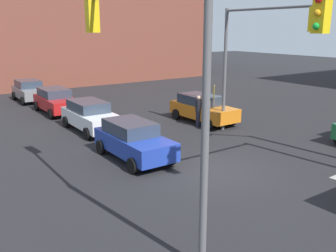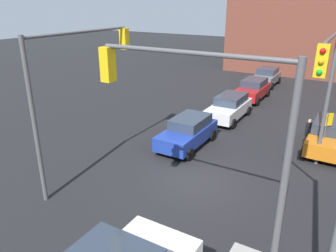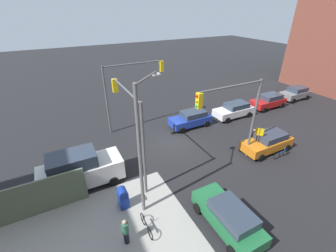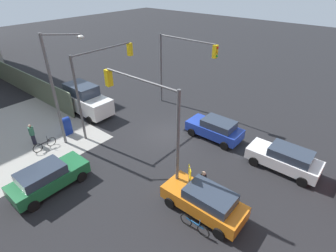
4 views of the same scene
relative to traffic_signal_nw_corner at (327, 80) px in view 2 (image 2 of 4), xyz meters
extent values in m
plane|color=black|center=(2.38, -4.50, -4.63)|extent=(120.00, 120.00, 0.00)
cylinder|color=#59595B|center=(-2.12, 0.00, -1.38)|extent=(0.18, 0.18, 6.50)
cylinder|color=#59595B|center=(0.48, 0.00, 1.75)|extent=(5.19, 0.12, 0.12)
cube|color=yellow|center=(3.07, 0.00, 1.22)|extent=(0.32, 0.36, 1.00)
sphere|color=red|center=(3.25, 0.00, 1.54)|extent=(0.18, 0.18, 0.18)
sphere|color=orange|center=(3.25, 0.00, 1.22)|extent=(0.18, 0.18, 0.18)
sphere|color=green|center=(3.25, 0.00, 0.90)|extent=(0.18, 0.18, 0.18)
cylinder|color=#59595B|center=(6.88, -9.00, -1.38)|extent=(0.18, 0.18, 6.50)
cylinder|color=#59595B|center=(4.08, -9.00, 1.75)|extent=(5.60, 0.12, 0.12)
cube|color=yellow|center=(1.28, -9.00, 1.22)|extent=(0.32, 0.36, 1.00)
sphere|color=red|center=(1.10, -9.00, 1.54)|extent=(0.18, 0.18, 0.18)
sphere|color=orange|center=(1.10, -9.00, 1.22)|extent=(0.18, 0.18, 0.18)
sphere|color=green|center=(1.10, -9.00, 0.90)|extent=(0.18, 0.18, 0.18)
cylinder|color=#59595B|center=(6.88, 0.00, -1.38)|extent=(0.18, 0.18, 6.50)
cylinder|color=#59595B|center=(6.88, -2.62, 1.75)|extent=(0.12, 5.25, 0.12)
cube|color=yellow|center=(6.88, -5.25, 1.22)|extent=(0.36, 0.32, 1.00)
sphere|color=red|center=(6.88, -5.43, 1.54)|extent=(0.18, 0.18, 0.18)
sphere|color=orange|center=(6.88, -5.43, 1.22)|extent=(0.18, 0.18, 0.18)
sphere|color=green|center=(6.88, -5.43, 0.90)|extent=(0.18, 0.18, 0.18)
cylinder|color=#4C4C4C|center=(-3.02, 0.09, -3.43)|extent=(0.08, 0.08, 2.40)
cube|color=yellow|center=(-3.02, 0.09, -2.58)|extent=(0.48, 0.48, 0.64)
cube|color=#B21919|center=(-11.58, -6.21, -3.94)|extent=(4.39, 1.80, 0.75)
cube|color=#2D3847|center=(-11.93, -6.21, -3.29)|extent=(2.46, 1.58, 0.55)
cylinder|color=black|center=(-10.08, -5.31, -4.31)|extent=(0.64, 0.22, 0.64)
cylinder|color=black|center=(-10.08, -7.11, -4.31)|extent=(0.64, 0.22, 0.64)
cylinder|color=black|center=(-13.07, -5.31, -4.31)|extent=(0.64, 0.22, 0.64)
cylinder|color=black|center=(-13.07, -7.11, -4.31)|extent=(0.64, 0.22, 0.64)
cube|color=#1E389E|center=(-0.68, -6.49, -3.94)|extent=(4.25, 1.80, 0.75)
cube|color=#2D3847|center=(-1.02, -6.49, -3.29)|extent=(2.38, 1.58, 0.55)
cylinder|color=black|center=(0.77, -5.59, -4.31)|extent=(0.64, 0.22, 0.64)
cylinder|color=black|center=(0.77, -7.39, -4.31)|extent=(0.64, 0.22, 0.64)
cylinder|color=black|center=(-2.13, -5.59, -4.31)|extent=(0.64, 0.22, 0.64)
cylinder|color=black|center=(-2.13, -7.39, -4.31)|extent=(0.64, 0.22, 0.64)
cube|color=white|center=(-6.06, -6.13, -3.94)|extent=(4.48, 1.80, 0.75)
cube|color=#2D3847|center=(-6.42, -6.13, -3.29)|extent=(2.51, 1.58, 0.55)
cylinder|color=black|center=(-4.54, -5.23, -4.31)|extent=(0.64, 0.22, 0.64)
cylinder|color=black|center=(-4.54, -7.03, -4.31)|extent=(0.64, 0.22, 0.64)
cylinder|color=black|center=(-7.58, -5.23, -4.31)|extent=(0.64, 0.22, 0.64)
cylinder|color=black|center=(-7.58, -7.03, -4.31)|extent=(0.64, 0.22, 0.64)
cube|color=orange|center=(-4.06, 0.22, -3.94)|extent=(4.50, 1.80, 0.75)
cube|color=#2D3847|center=(-4.42, 0.22, -3.29)|extent=(2.52, 1.58, 0.55)
cylinder|color=black|center=(-2.53, -0.68, -4.31)|extent=(0.64, 0.22, 0.64)
cylinder|color=black|center=(-5.59, -0.68, -4.31)|extent=(0.64, 0.22, 0.64)
cube|color=slate|center=(-16.89, -6.50, -3.94)|extent=(3.94, 1.80, 0.75)
cube|color=#2D3847|center=(-17.21, -6.50, -3.29)|extent=(2.21, 1.58, 0.55)
cylinder|color=black|center=(-15.55, -5.60, -4.31)|extent=(0.64, 0.22, 0.64)
cylinder|color=black|center=(-15.55, -7.40, -4.31)|extent=(0.64, 0.22, 0.64)
cylinder|color=black|center=(-18.23, -5.60, -4.31)|extent=(0.64, 0.22, 0.64)
cylinder|color=black|center=(-18.23, -7.40, -4.31)|extent=(0.64, 0.22, 0.64)
cylinder|color=black|center=(-3.42, -0.70, -3.42)|extent=(0.36, 0.36, 0.69)
sphere|color=tan|center=(-3.42, -0.70, -2.95)|extent=(0.24, 0.24, 0.24)
cylinder|color=#1E1E2D|center=(-3.42, -0.70, -4.20)|extent=(0.28, 0.28, 0.87)
camera|label=1|loc=(12.76, -14.05, 0.83)|focal=40.00mm
camera|label=2|loc=(14.13, 1.08, 2.94)|focal=35.00mm
camera|label=3|loc=(10.72, 10.55, 6.43)|focal=24.00mm
camera|label=4|loc=(-8.95, 9.00, 6.59)|focal=28.00mm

